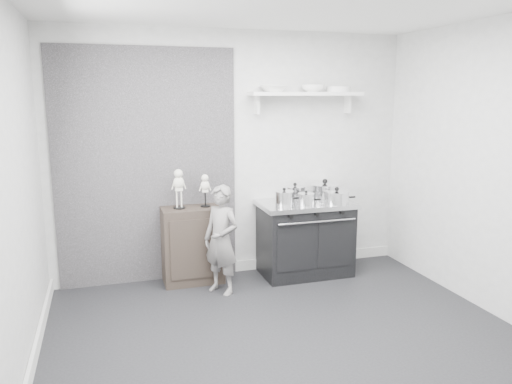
{
  "coord_description": "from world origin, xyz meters",
  "views": [
    {
      "loc": [
        -1.4,
        -3.54,
        2.02
      ],
      "look_at": [
        -0.01,
        0.95,
        1.09
      ],
      "focal_mm": 35.0,
      "sensor_mm": 36.0,
      "label": 1
    }
  ],
  "objects": [
    {
      "name": "ground",
      "position": [
        0.0,
        0.0,
        0.0
      ],
      "size": [
        4.0,
        4.0,
        0.0
      ],
      "primitive_type": "plane",
      "color": "black",
      "rests_on": "ground"
    },
    {
      "name": "bowl_large",
      "position": [
        0.42,
        1.67,
        2.08
      ],
      "size": [
        0.29,
        0.29,
        0.07
      ],
      "primitive_type": "imported",
      "color": "white",
      "rests_on": "wall_shelf"
    },
    {
      "name": "skeleton_torso",
      "position": [
        -0.37,
        1.61,
        1.03
      ],
      "size": [
        0.11,
        0.07,
        0.4
      ],
      "primitive_type": null,
      "color": "silver",
      "rests_on": "side_cabinet"
    },
    {
      "name": "child",
      "position": [
        -0.29,
        1.22,
        0.56
      ],
      "size": [
        0.46,
        0.49,
        1.12
      ],
      "primitive_type": "imported",
      "rotation": [
        0.0,
        0.0,
        -0.91
      ],
      "color": "slate",
      "rests_on": "ground"
    },
    {
      "name": "skeleton_full",
      "position": [
        -0.65,
        1.61,
        1.07
      ],
      "size": [
        0.14,
        0.09,
        0.48
      ],
      "primitive_type": null,
      "color": "silver",
      "rests_on": "side_cabinet"
    },
    {
      "name": "pot_back_right",
      "position": [
        1.03,
        1.61,
        0.92
      ],
      "size": [
        0.43,
        0.34,
        0.23
      ],
      "color": "silver",
      "rests_on": "stove"
    },
    {
      "name": "pot_front_right",
      "position": [
        1.03,
        1.3,
        0.91
      ],
      "size": [
        0.37,
        0.28,
        0.19
      ],
      "color": "silver",
      "rests_on": "stove"
    },
    {
      "name": "wall_shelf",
      "position": [
        0.8,
        1.68,
        2.01
      ],
      "size": [
        1.3,
        0.26,
        0.24
      ],
      "color": "silver",
      "rests_on": "room_shell"
    },
    {
      "name": "pot_front_left",
      "position": [
        0.44,
        1.38,
        0.92
      ],
      "size": [
        0.3,
        0.21,
        0.2
      ],
      "color": "silver",
      "rests_on": "stove"
    },
    {
      "name": "pot_front_center",
      "position": [
        0.66,
        1.29,
        0.91
      ],
      "size": [
        0.26,
        0.18,
        0.17
      ],
      "color": "silver",
      "rests_on": "stove"
    },
    {
      "name": "room_shell",
      "position": [
        -0.09,
        0.15,
        1.64
      ],
      "size": [
        4.02,
        3.62,
        2.71
      ],
      "color": "#ACACAA",
      "rests_on": "ground"
    },
    {
      "name": "pot_back_left",
      "position": [
        0.66,
        1.61,
        0.92
      ],
      "size": [
        0.32,
        0.24,
        0.2
      ],
      "color": "silver",
      "rests_on": "stove"
    },
    {
      "name": "bowl_small",
      "position": [
        0.88,
        1.67,
        2.08
      ],
      "size": [
        0.25,
        0.25,
        0.08
      ],
      "primitive_type": "imported",
      "color": "white",
      "rests_on": "wall_shelf"
    },
    {
      "name": "side_cabinet",
      "position": [
        -0.52,
        1.61,
        0.41
      ],
      "size": [
        0.64,
        0.37,
        0.83
      ],
      "primitive_type": "cube",
      "color": "black",
      "rests_on": "ground"
    },
    {
      "name": "plate_stack",
      "position": [
        1.19,
        1.67,
        2.07
      ],
      "size": [
        0.27,
        0.27,
        0.06
      ],
      "primitive_type": "cylinder",
      "color": "silver",
      "rests_on": "wall_shelf"
    },
    {
      "name": "stove",
      "position": [
        0.74,
        1.48,
        0.42
      ],
      "size": [
        1.04,
        0.65,
        0.84
      ],
      "color": "black",
      "rests_on": "ground"
    }
  ]
}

